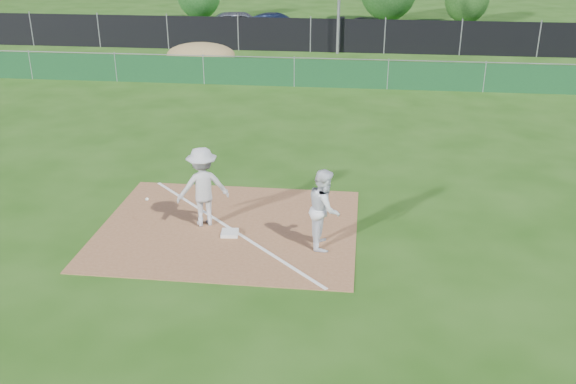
{
  "coord_description": "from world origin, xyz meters",
  "views": [
    {
      "loc": [
        3.01,
        -12.29,
        6.71
      ],
      "look_at": [
        1.41,
        1.0,
        1.0
      ],
      "focal_mm": 40.0,
      "sensor_mm": 36.0,
      "label": 1
    }
  ],
  "objects_px": {
    "first_base": "(230,233)",
    "car_mid": "(276,26)",
    "car_left": "(241,25)",
    "car_right": "(373,28)",
    "play_at_first": "(203,187)",
    "runner": "(324,208)"
  },
  "relations": [
    {
      "from": "first_base",
      "to": "car_mid",
      "type": "relative_size",
      "value": 0.09
    },
    {
      "from": "car_left",
      "to": "runner",
      "type": "bearing_deg",
      "value": -177.5
    },
    {
      "from": "play_at_first",
      "to": "car_left",
      "type": "relative_size",
      "value": 0.41
    },
    {
      "from": "first_base",
      "to": "car_left",
      "type": "relative_size",
      "value": 0.08
    },
    {
      "from": "car_left",
      "to": "car_mid",
      "type": "xyz_separation_m",
      "value": [
        2.06,
        0.37,
        -0.12
      ]
    },
    {
      "from": "first_base",
      "to": "runner",
      "type": "height_order",
      "value": "runner"
    },
    {
      "from": "car_left",
      "to": "car_right",
      "type": "height_order",
      "value": "car_left"
    },
    {
      "from": "first_base",
      "to": "car_right",
      "type": "relative_size",
      "value": 0.09
    },
    {
      "from": "car_left",
      "to": "car_right",
      "type": "relative_size",
      "value": 1.16
    },
    {
      "from": "runner",
      "to": "car_mid",
      "type": "bearing_deg",
      "value": 5.54
    },
    {
      "from": "first_base",
      "to": "runner",
      "type": "relative_size",
      "value": 0.21
    },
    {
      "from": "car_right",
      "to": "play_at_first",
      "type": "bearing_deg",
      "value": 176.02
    },
    {
      "from": "play_at_first",
      "to": "car_mid",
      "type": "bearing_deg",
      "value": 94.13
    },
    {
      "from": "first_base",
      "to": "car_mid",
      "type": "xyz_separation_m",
      "value": [
        -2.58,
        26.42,
        0.66
      ]
    },
    {
      "from": "play_at_first",
      "to": "car_left",
      "type": "height_order",
      "value": "play_at_first"
    },
    {
      "from": "first_base",
      "to": "play_at_first",
      "type": "xyz_separation_m",
      "value": [
        -0.71,
        0.5,
        0.91
      ]
    },
    {
      "from": "runner",
      "to": "car_left",
      "type": "xyz_separation_m",
      "value": [
        -6.82,
        26.27,
        -0.06
      ]
    },
    {
      "from": "car_mid",
      "to": "car_right",
      "type": "height_order",
      "value": "car_mid"
    },
    {
      "from": "first_base",
      "to": "car_right",
      "type": "bearing_deg",
      "value": 82.99
    },
    {
      "from": "play_at_first",
      "to": "car_right",
      "type": "bearing_deg",
      "value": 81.35
    },
    {
      "from": "play_at_first",
      "to": "car_left",
      "type": "distance_m",
      "value": 25.85
    },
    {
      "from": "play_at_first",
      "to": "car_left",
      "type": "xyz_separation_m",
      "value": [
        -3.93,
        25.55,
        -0.13
      ]
    }
  ]
}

